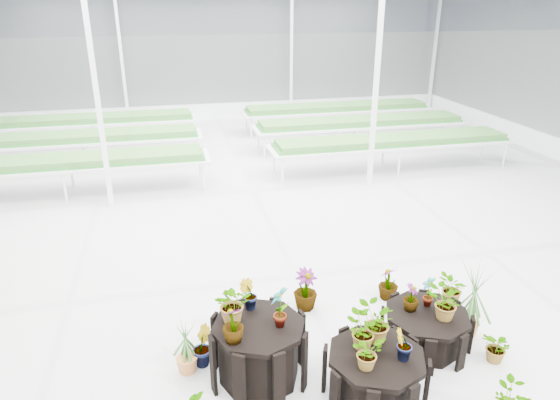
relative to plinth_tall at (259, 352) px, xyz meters
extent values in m
plane|color=gray|center=(0.86, 1.96, -0.38)|extent=(24.00, 24.00, 0.00)
cylinder|color=black|center=(0.00, 0.00, 0.00)|extent=(1.33, 1.33, 0.76)
cylinder|color=black|center=(1.20, -0.60, -0.08)|extent=(1.43, 1.43, 0.59)
cylinder|color=black|center=(2.20, 0.10, -0.13)|extent=(1.44, 1.44, 0.50)
imported|color=#39682D|center=(-0.26, 0.14, 0.61)|extent=(0.45, 0.41, 0.46)
imported|color=#39682D|center=(0.24, -0.07, 0.63)|extent=(0.26, 0.31, 0.50)
imported|color=#39682D|center=(-0.05, 0.34, 0.57)|extent=(0.26, 0.24, 0.38)
imported|color=#39682D|center=(-0.31, -0.23, 0.60)|extent=(0.30, 0.30, 0.43)
imported|color=#39682D|center=(1.07, -0.45, 0.42)|extent=(0.49, 0.48, 0.42)
imported|color=#39682D|center=(1.43, -0.74, 0.41)|extent=(0.26, 0.24, 0.39)
imported|color=#39682D|center=(1.26, -0.38, 0.45)|extent=(0.48, 0.44, 0.47)
imported|color=#39682D|center=(1.02, -0.75, 0.40)|extent=(0.42, 0.40, 0.37)
imported|color=#39682D|center=(2.02, 0.22, 0.30)|extent=(0.29, 0.29, 0.37)
imported|color=#39682D|center=(2.32, -0.05, 0.34)|extent=(0.42, 0.37, 0.44)
imported|color=#39682D|center=(2.27, 0.27, 0.33)|extent=(0.20, 0.25, 0.42)
imported|color=#39682D|center=(-0.63, 0.41, -0.12)|extent=(0.27, 0.32, 0.53)
imported|color=#39682D|center=(2.92, -0.38, -0.18)|extent=(0.38, 0.42, 0.41)
imported|color=#39682D|center=(3.06, 0.89, -0.14)|extent=(0.57, 0.57, 0.48)
imported|color=#39682D|center=(2.21, 1.24, -0.11)|extent=(0.41, 0.41, 0.53)
imported|color=#39682D|center=(0.92, 1.27, -0.07)|extent=(0.47, 0.47, 0.62)
imported|color=#39682D|center=(-0.20, 0.97, -0.06)|extent=(0.36, 0.41, 0.64)
camera|label=1|loc=(-0.82, -4.66, 3.82)|focal=32.00mm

